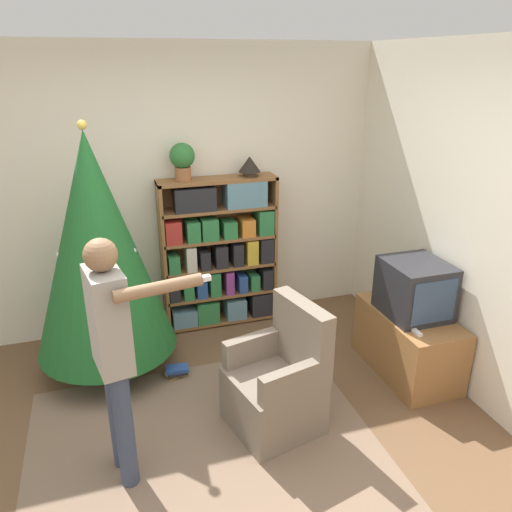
# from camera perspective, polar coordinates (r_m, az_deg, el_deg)

# --- Properties ---
(ground_plane) EXTENTS (14.00, 14.00, 0.00)m
(ground_plane) POSITION_cam_1_polar(r_m,az_deg,el_deg) (3.50, -3.14, -22.60)
(ground_plane) COLOR brown
(wall_back) EXTENTS (8.00, 0.10, 2.60)m
(wall_back) POSITION_cam_1_polar(r_m,az_deg,el_deg) (4.69, -9.91, 7.17)
(wall_back) COLOR silver
(wall_back) RESTS_ON ground_plane
(area_rug) EXTENTS (2.30, 1.90, 0.01)m
(area_rug) POSITION_cam_1_polar(r_m,az_deg,el_deg) (3.62, -5.93, -20.82)
(area_rug) COLOR #7F6651
(area_rug) RESTS_ON ground_plane
(bookshelf) EXTENTS (1.09, 0.26, 1.45)m
(bookshelf) POSITION_cam_1_polar(r_m,az_deg,el_deg) (4.75, -3.93, 0.21)
(bookshelf) COLOR brown
(bookshelf) RESTS_ON ground_plane
(tv_stand) EXTENTS (0.50, 0.93, 0.54)m
(tv_stand) POSITION_cam_1_polar(r_m,az_deg,el_deg) (4.35, 16.95, -9.41)
(tv_stand) COLOR #996638
(tv_stand) RESTS_ON ground_plane
(television) EXTENTS (0.45, 0.51, 0.44)m
(television) POSITION_cam_1_polar(r_m,az_deg,el_deg) (4.13, 17.70, -3.57)
(television) COLOR #28282D
(television) RESTS_ON tv_stand
(game_remote) EXTENTS (0.04, 0.12, 0.02)m
(game_remote) POSITION_cam_1_polar(r_m,az_deg,el_deg) (3.94, 17.81, -8.24)
(game_remote) COLOR white
(game_remote) RESTS_ON tv_stand
(christmas_tree) EXTENTS (1.11, 1.11, 2.05)m
(christmas_tree) POSITION_cam_1_polar(r_m,az_deg,el_deg) (4.03, -17.69, 0.98)
(christmas_tree) COLOR #4C3323
(christmas_tree) RESTS_ON ground_plane
(armchair) EXTENTS (0.68, 0.68, 0.92)m
(armchair) POSITION_cam_1_polar(r_m,az_deg,el_deg) (3.59, 2.58, -14.55)
(armchair) COLOR #7A6B5B
(armchair) RESTS_ON ground_plane
(standing_person) EXTENTS (0.68, 0.46, 1.57)m
(standing_person) POSITION_cam_1_polar(r_m,az_deg,el_deg) (2.99, -15.99, -9.77)
(standing_person) COLOR #38425B
(standing_person) RESTS_ON ground_plane
(potted_plant) EXTENTS (0.22, 0.22, 0.33)m
(potted_plant) POSITION_cam_1_polar(r_m,az_deg,el_deg) (4.44, -8.42, 10.92)
(potted_plant) COLOR #935B38
(potted_plant) RESTS_ON bookshelf
(table_lamp) EXTENTS (0.20, 0.20, 0.18)m
(table_lamp) POSITION_cam_1_polar(r_m,az_deg,el_deg) (4.59, -0.74, 10.36)
(table_lamp) COLOR #473828
(table_lamp) RESTS_ON bookshelf
(book_pile_near_tree) EXTENTS (0.20, 0.17, 0.09)m
(book_pile_near_tree) POSITION_cam_1_polar(r_m,az_deg,el_deg) (4.27, -9.05, -12.85)
(book_pile_near_tree) COLOR gold
(book_pile_near_tree) RESTS_ON ground_plane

